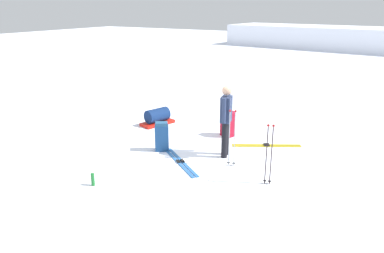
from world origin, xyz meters
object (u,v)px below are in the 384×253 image
object	(u,v)px
ski_pair_far	(180,162)
ski_poles_planted_far	(232,135)
gear_sled	(157,117)
thermos_bottle	(93,179)
backpack_large_dark	(162,137)
backpack_bright	(228,124)
ski_poles_planted_near	(269,151)
ski_pair_near	(266,145)
skier_standing	(226,117)

from	to	relation	value
ski_pair_far	ski_poles_planted_far	xyz separation A→B (m)	(1.07, 0.45, 0.71)
gear_sled	thermos_bottle	xyz separation A→B (m)	(1.26, -3.90, -0.09)
backpack_large_dark	backpack_bright	bearing A→B (deg)	63.13
ski_poles_planted_far	thermos_bottle	xyz separation A→B (m)	(-1.94, -2.31, -0.59)
backpack_bright	ski_poles_planted_near	bearing A→B (deg)	-48.41
ski_pair_near	thermos_bottle	bearing A→B (deg)	-119.56
ski_pair_far	ski_poles_planted_far	distance (m)	1.36
backpack_large_dark	thermos_bottle	xyz separation A→B (m)	(-0.08, -2.25, -0.23)
ski_poles_planted_near	backpack_large_dark	bearing A→B (deg)	172.28
ski_poles_planted_near	gear_sled	distance (m)	4.70
ski_pair_far	backpack_bright	world-z (taller)	backpack_bright
skier_standing	ski_pair_far	size ratio (longest dim) A/B	1.12
ski_pair_near	ski_poles_planted_near	bearing A→B (deg)	-69.44
ski_pair_near	gear_sled	xyz separation A→B (m)	(-3.45, 0.02, 0.21)
ski_pair_near	backpack_bright	bearing A→B (deg)	170.99
ski_pair_far	ski_poles_planted_near	distance (m)	2.19
backpack_bright	thermos_bottle	xyz separation A→B (m)	(-1.00, -4.06, -0.22)
ski_pair_near	ski_poles_planted_near	world-z (taller)	ski_poles_planted_near
ski_poles_planted_near	ski_poles_planted_far	xyz separation A→B (m)	(-1.01, 0.44, 0.02)
ski_poles_planted_far	skier_standing	bearing A→B (deg)	130.16
gear_sled	thermos_bottle	distance (m)	4.10
backpack_bright	gear_sled	xyz separation A→B (m)	(-2.26, -0.16, -0.12)
ski_pair_near	gear_sled	world-z (taller)	gear_sled
gear_sled	thermos_bottle	size ratio (longest dim) A/B	4.20
backpack_bright	ski_poles_planted_near	size ratio (longest dim) A/B	0.56
ski_poles_planted_far	ski_pair_far	bearing A→B (deg)	-157.15
ski_poles_planted_far	ski_pair_near	bearing A→B (deg)	80.69
skier_standing	backpack_bright	bearing A→B (deg)	113.41
skier_standing	ski_poles_planted_far	distance (m)	0.62
ski_poles_planted_near	thermos_bottle	xyz separation A→B (m)	(-2.95, -1.86, -0.57)
thermos_bottle	gear_sled	bearing A→B (deg)	107.90
ski_pair_far	gear_sled	xyz separation A→B (m)	(-2.13, 2.04, 0.21)
ski_pair_far	backpack_bright	distance (m)	2.23
ski_pair_far	gear_sled	distance (m)	2.96
ski_poles_planted_far	gear_sled	size ratio (longest dim) A/B	1.19
skier_standing	backpack_bright	distance (m)	1.56
backpack_bright	ski_poles_planted_far	distance (m)	2.03
ski_poles_planted_near	backpack_bright	bearing A→B (deg)	131.59
skier_standing	backpack_bright	xyz separation A→B (m)	(-0.57, 1.32, -0.61)
backpack_large_dark	ski_poles_planted_far	size ratio (longest dim) A/B	0.56
ski_poles_planted_near	gear_sled	xyz separation A→B (m)	(-4.21, 2.03, -0.48)
ski_pair_far	thermos_bottle	bearing A→B (deg)	-115.19
ski_pair_near	backpack_large_dark	xyz separation A→B (m)	(-2.11, -1.62, 0.34)
skier_standing	backpack_large_dark	bearing A→B (deg)	-161.76
ski_pair_near	gear_sled	bearing A→B (deg)	179.59
ski_pair_near	ski_pair_far	xyz separation A→B (m)	(-1.32, -2.01, 0.00)
skier_standing	backpack_bright	world-z (taller)	skier_standing
ski_pair_near	backpack_large_dark	distance (m)	2.68
backpack_bright	thermos_bottle	world-z (taller)	backpack_bright
backpack_large_dark	gear_sled	distance (m)	2.13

